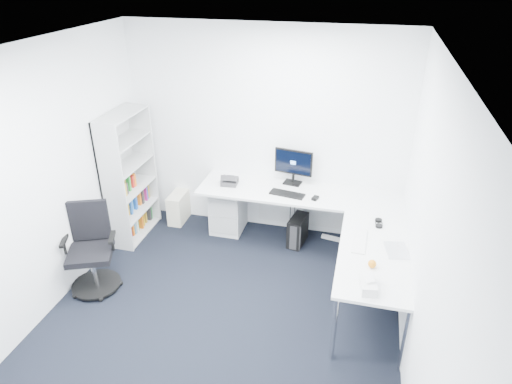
% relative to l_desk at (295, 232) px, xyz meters
% --- Properties ---
extents(ground, '(4.20, 4.20, 0.00)m').
position_rel_l_desk_xyz_m(ground, '(-0.55, -1.40, -0.38)').
color(ground, black).
extents(ceiling, '(4.20, 4.20, 0.00)m').
position_rel_l_desk_xyz_m(ceiling, '(-0.55, -1.40, 2.32)').
color(ceiling, white).
extents(wall_back, '(3.60, 0.02, 2.70)m').
position_rel_l_desk_xyz_m(wall_back, '(-0.55, 0.70, 0.97)').
color(wall_back, white).
rests_on(wall_back, ground).
extents(wall_left, '(0.02, 4.20, 2.70)m').
position_rel_l_desk_xyz_m(wall_left, '(-2.35, -1.40, 0.97)').
color(wall_left, white).
rests_on(wall_left, ground).
extents(wall_right, '(0.02, 4.20, 2.70)m').
position_rel_l_desk_xyz_m(wall_right, '(1.25, -1.40, 0.97)').
color(wall_right, white).
rests_on(wall_right, ground).
extents(l_desk, '(2.57, 1.44, 0.75)m').
position_rel_l_desk_xyz_m(l_desk, '(0.00, 0.00, 0.00)').
color(l_desk, silver).
rests_on(l_desk, ground).
extents(drawer_pedestal, '(0.41, 0.51, 0.63)m').
position_rel_l_desk_xyz_m(drawer_pedestal, '(-0.99, 0.48, -0.06)').
color(drawer_pedestal, silver).
rests_on(drawer_pedestal, ground).
extents(bookshelf, '(0.33, 0.85, 1.69)m').
position_rel_l_desk_xyz_m(bookshelf, '(-2.17, 0.05, 0.47)').
color(bookshelf, '#AFB1B1').
rests_on(bookshelf, ground).
extents(task_chair, '(0.74, 0.74, 1.00)m').
position_rel_l_desk_xyz_m(task_chair, '(-2.07, -1.12, 0.13)').
color(task_chair, black).
rests_on(task_chair, ground).
extents(black_pc_tower, '(0.24, 0.41, 0.38)m').
position_rel_l_desk_xyz_m(black_pc_tower, '(-0.02, 0.34, -0.19)').
color(black_pc_tower, black).
rests_on(black_pc_tower, ground).
extents(beige_pc_tower, '(0.20, 0.44, 0.42)m').
position_rel_l_desk_xyz_m(beige_pc_tower, '(-1.74, 0.52, -0.17)').
color(beige_pc_tower, beige).
rests_on(beige_pc_tower, ground).
extents(power_strip, '(0.34, 0.12, 0.04)m').
position_rel_l_desk_xyz_m(power_strip, '(0.45, 0.53, -0.36)').
color(power_strip, silver).
rests_on(power_strip, ground).
extents(monitor, '(0.51, 0.23, 0.47)m').
position_rel_l_desk_xyz_m(monitor, '(-0.14, 0.56, 0.61)').
color(monitor, black).
rests_on(monitor, l_desk).
extents(black_keyboard, '(0.45, 0.22, 0.02)m').
position_rel_l_desk_xyz_m(black_keyboard, '(-0.15, 0.23, 0.39)').
color(black_keyboard, black).
rests_on(black_keyboard, l_desk).
extents(mouse, '(0.09, 0.11, 0.03)m').
position_rel_l_desk_xyz_m(mouse, '(0.20, 0.20, 0.39)').
color(mouse, black).
rests_on(mouse, l_desk).
extents(desk_phone, '(0.22, 0.22, 0.14)m').
position_rel_l_desk_xyz_m(desk_phone, '(-0.92, 0.34, 0.45)').
color(desk_phone, '#2A2A2C').
rests_on(desk_phone, l_desk).
extents(laptop, '(0.36, 0.35, 0.22)m').
position_rel_l_desk_xyz_m(laptop, '(1.13, -0.69, 0.48)').
color(laptop, silver).
rests_on(laptop, l_desk).
extents(white_keyboard, '(0.15, 0.47, 0.02)m').
position_rel_l_desk_xyz_m(white_keyboard, '(0.76, -0.60, 0.38)').
color(white_keyboard, silver).
rests_on(white_keyboard, l_desk).
extents(headphones, '(0.12, 0.19, 0.05)m').
position_rel_l_desk_xyz_m(headphones, '(0.95, -0.20, 0.40)').
color(headphones, black).
rests_on(headphones, l_desk).
extents(orange_fruit, '(0.08, 0.08, 0.08)m').
position_rel_l_desk_xyz_m(orange_fruit, '(0.89, -1.02, 0.42)').
color(orange_fruit, orange).
rests_on(orange_fruit, l_desk).
extents(tissue_box, '(0.17, 0.27, 0.09)m').
position_rel_l_desk_xyz_m(tissue_box, '(0.87, -1.35, 0.42)').
color(tissue_box, silver).
rests_on(tissue_box, l_desk).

